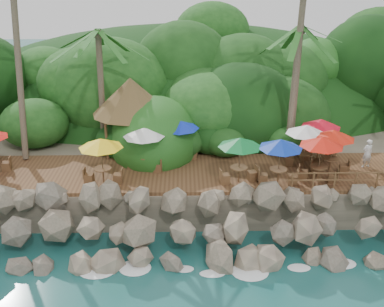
{
  "coord_description": "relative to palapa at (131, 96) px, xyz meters",
  "views": [
    {
      "loc": [
        -0.48,
        -17.21,
        13.14
      ],
      "look_at": [
        0.0,
        6.0,
        3.4
      ],
      "focal_mm": 42.59,
      "sensor_mm": 36.0,
      "label": 1
    }
  ],
  "objects": [
    {
      "name": "waiter",
      "position": [
        13.59,
        -2.87,
        -2.65
      ],
      "size": [
        0.69,
        0.53,
        1.69
      ],
      "primitive_type": "imported",
      "rotation": [
        0.0,
        0.0,
        3.36
      ],
      "color": "white",
      "rests_on": "terrace"
    },
    {
      "name": "railing",
      "position": [
        11.99,
        -5.65,
        -2.88
      ],
      "size": [
        7.2,
        0.1,
        1.0
      ],
      "color": "brown",
      "rests_on": "terrace"
    },
    {
      "name": "foam_line",
      "position": [
        3.6,
        -9.0,
        -5.76
      ],
      "size": [
        25.2,
        0.8,
        0.06
      ],
      "color": "white",
      "rests_on": "ground"
    },
    {
      "name": "terrace",
      "position": [
        3.6,
        -3.3,
        -3.59
      ],
      "size": [
        26.0,
        5.0,
        0.2
      ],
      "primitive_type": "cube",
      "color": "brown",
      "rests_on": "land_base"
    },
    {
      "name": "jungle_foliage",
      "position": [
        3.6,
        5.7,
        -5.79
      ],
      "size": [
        44.0,
        16.0,
        12.0
      ],
      "primitive_type": null,
      "color": "#143811",
      "rests_on": "ground"
    },
    {
      "name": "seawall",
      "position": [
        3.6,
        -7.3,
        -4.64
      ],
      "size": [
        29.0,
        4.0,
        2.3
      ],
      "primitive_type": null,
      "color": "gray",
      "rests_on": "ground"
    },
    {
      "name": "palapa",
      "position": [
        0.0,
        0.0,
        0.0
      ],
      "size": [
        4.73,
        4.73,
        4.6
      ],
      "color": "brown",
      "rests_on": "ground"
    },
    {
      "name": "ground",
      "position": [
        3.6,
        -9.3,
        -5.79
      ],
      "size": [
        140.0,
        140.0,
        0.0
      ],
      "primitive_type": "plane",
      "color": "#19514F",
      "rests_on": "ground"
    },
    {
      "name": "jungle_hill",
      "position": [
        3.6,
        14.2,
        -5.79
      ],
      "size": [
        44.8,
        28.0,
        15.4
      ],
      "primitive_type": "ellipsoid",
      "color": "#143811",
      "rests_on": "ground"
    },
    {
      "name": "dining_clusters",
      "position": [
        4.9,
        -3.65,
        -1.4
      ],
      "size": [
        25.45,
        5.53,
        2.52
      ],
      "color": "brown",
      "rests_on": "terrace"
    },
    {
      "name": "land_base",
      "position": [
        3.6,
        6.7,
        -4.74
      ],
      "size": [
        32.0,
        25.2,
        2.1
      ],
      "primitive_type": "cube",
      "color": "gray",
      "rests_on": "ground"
    }
  ]
}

